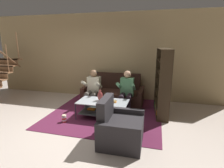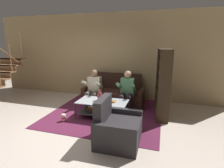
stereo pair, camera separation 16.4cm
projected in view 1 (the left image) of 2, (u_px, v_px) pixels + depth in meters
The scene contains 12 objects.
ground at pixel (71, 126), 4.18m from camera, with size 16.80×16.80×0.00m, color beige.
back_partition at pixel (102, 56), 6.15m from camera, with size 8.40×0.12×2.90m, color tan.
couch at pixel (114, 94), 5.70m from camera, with size 1.91×0.88×0.93m.
person_seated_left at pixel (93, 87), 5.25m from camera, with size 0.50×0.58×1.13m.
person_seated_right at pixel (127, 89), 5.00m from camera, with size 0.50×0.58×1.15m.
coffee_table at pixel (103, 107), 4.56m from camera, with size 1.29×0.67×0.45m.
area_rug at pixel (108, 111), 5.08m from camera, with size 3.00×3.15×0.01m.
vase at pixel (100, 96), 4.55m from camera, with size 0.14×0.14×0.28m.
book_stack at pixel (112, 101), 4.46m from camera, with size 0.22×0.18×0.04m.
bookshelf at pixel (163, 88), 4.71m from camera, with size 0.39×1.15×1.79m.
armchair at pixel (120, 128), 3.45m from camera, with size 0.83×0.94×0.90m.
popcorn_tub at pixel (64, 118), 4.33m from camera, with size 0.11×0.11×0.20m.
Camera 1 is at (1.90, -3.46, 1.96)m, focal length 28.00 mm.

